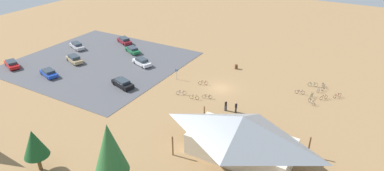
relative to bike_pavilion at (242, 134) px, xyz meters
The scene contains 29 objects.
ground 18.93m from the bike_pavilion, 56.96° to the right, with size 160.00×160.00×0.00m, color #937047.
parking_lot_asphalt 39.93m from the bike_pavilion, 20.07° to the right, with size 32.85×30.92×0.05m, color #4C4C51.
bike_pavilion is the anchor object (origin of this frame).
trash_bin 27.34m from the bike_pavilion, 65.75° to the right, with size 0.60×0.60×0.90m, color brown.
lot_sign 24.02m from the bike_pavilion, 37.97° to the right, with size 0.56×0.08×2.20m.
pine_far_east 24.60m from the bike_pavilion, 36.14° to the left, with size 2.93×2.93×5.64m.
pine_far_west 16.15m from the bike_pavilion, 52.45° to the left, with size 3.70×3.70×8.82m.
bicycle_red_mid_cluster 23.96m from the bike_pavilion, 110.41° to the right, with size 1.06×1.42×0.82m.
bicycle_blue_yard_right 25.83m from the bike_pavilion, 102.51° to the right, with size 0.76×1.53×0.78m.
bicycle_silver_trailside 18.88m from the bike_pavilion, 105.45° to the right, with size 1.30×1.21×0.79m.
bicycle_green_yard_left 20.75m from the bike_pavilion, 102.75° to the right, with size 0.48×1.70×0.81m.
bicycle_purple_lone_west 20.84m from the bike_pavilion, 96.94° to the right, with size 1.62×0.53×0.83m.
bicycle_white_by_bin 23.91m from the bike_pavilion, 103.11° to the right, with size 0.87×1.58×0.83m.
bicycle_yellow_edge_south 16.00m from the bike_pavilion, 38.49° to the right, with size 1.68×0.50×0.84m.
bicycle_teal_back_row 24.97m from the bike_pavilion, 98.88° to the right, with size 1.70×0.65×0.81m.
bicycle_orange_lone_east 21.73m from the bike_pavilion, 107.32° to the right, with size 1.03×1.36×0.80m.
bicycle_black_front_row 15.60m from the bike_pavilion, 46.34° to the right, with size 1.63×0.72×0.74m.
bicycle_red_edge_north 20.64m from the bike_pavilion, 48.45° to the right, with size 1.54×0.90×0.87m.
bicycle_blue_yard_front 18.30m from the bike_pavilion, 33.79° to the right, with size 1.56×0.96×0.84m.
car_tan_inner_stall 43.30m from the bike_pavilion, 14.76° to the right, with size 5.06×3.32×1.46m.
car_red_back_corner 50.86m from the bike_pavilion, ahead, with size 5.05×3.37×1.35m.
car_black_aisle_side 26.79m from the bike_pavilion, 16.02° to the right, with size 4.92×3.09×1.36m.
car_green_near_entry 40.86m from the bike_pavilion, 31.60° to the right, with size 4.67×3.41×1.29m.
car_blue_by_curb 41.00m from the bike_pavilion, ahead, with size 4.70×3.03×1.31m.
car_white_end_stall 33.29m from the bike_pavilion, 30.41° to the right, with size 4.88×3.17×1.46m.
car_silver_mid_lot 50.41m from the bike_pavilion, 19.69° to the right, with size 5.04×3.34×1.44m.
car_maroon_front_row 47.55m from the bike_pavilion, 31.99° to the right, with size 4.97×3.63×1.45m.
visitor_near_lot 10.82m from the bike_pavilion, 63.69° to the right, with size 0.37×0.40×1.73m.
visitor_at_bikes 11.30m from the bike_pavilion, 55.52° to the right, with size 0.36×0.36×1.78m.
Camera 1 is at (-21.78, 48.15, 27.39)m, focal length 31.21 mm.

